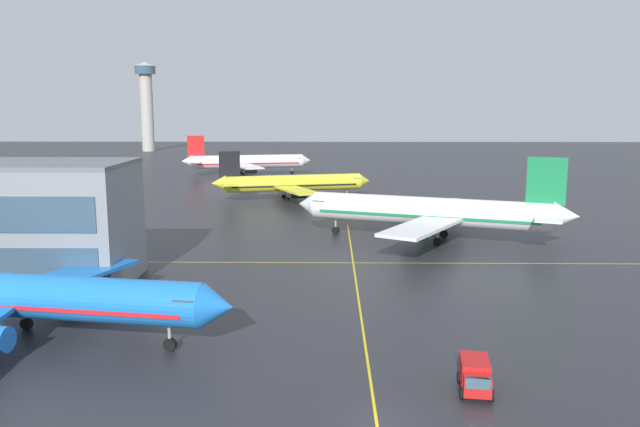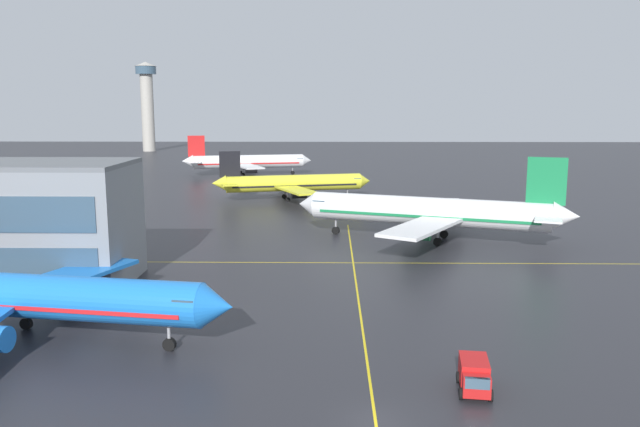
# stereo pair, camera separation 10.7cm
# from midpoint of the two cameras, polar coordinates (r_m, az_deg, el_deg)

# --- Properties ---
(ground_plane) EXTENTS (600.00, 600.00, 0.00)m
(ground_plane) POSITION_cam_midpoint_polar(r_m,az_deg,el_deg) (41.46, 5.00, -18.03)
(ground_plane) COLOR #28282D
(airliner_front_gate) EXTENTS (35.95, 30.69, 11.19)m
(airliner_front_gate) POSITION_cam_midpoint_polar(r_m,az_deg,el_deg) (57.94, -25.34, -6.72)
(airliner_front_gate) COLOR blue
(airliner_front_gate) RESTS_ON ground
(airliner_second_row) EXTENTS (38.94, 33.33, 12.45)m
(airliner_second_row) POSITION_cam_midpoint_polar(r_m,az_deg,el_deg) (91.71, 9.86, 0.15)
(airliner_second_row) COLOR white
(airliner_second_row) RESTS_ON ground
(airliner_third_row) EXTENTS (32.55, 27.68, 10.21)m
(airliner_third_row) POSITION_cam_midpoint_polar(r_m,az_deg,el_deg) (129.82, -2.58, 2.73)
(airliner_third_row) COLOR yellow
(airliner_third_row) RESTS_ON ground
(airliner_far_left_stand) EXTENTS (35.42, 30.08, 11.08)m
(airliner_far_left_stand) POSITION_cam_midpoint_polar(r_m,az_deg,el_deg) (176.81, -6.63, 4.63)
(airliner_far_left_stand) COLOR white
(airliner_far_left_stand) RESTS_ON ground
(taxiway_markings) EXTENTS (153.48, 92.09, 0.01)m
(taxiway_markings) POSITION_cam_midpoint_polar(r_m,az_deg,el_deg) (58.84, 3.68, -9.42)
(taxiway_markings) COLOR yellow
(taxiway_markings) RESTS_ON ground
(service_truck_red_van) EXTENTS (2.60, 4.32, 2.10)m
(service_truck_red_van) POSITION_cam_midpoint_polar(r_m,az_deg,el_deg) (45.73, 13.68, -13.89)
(service_truck_red_van) COLOR red
(service_truck_red_van) RESTS_ON ground
(control_tower) EXTENTS (8.82, 8.82, 36.75)m
(control_tower) POSITION_cam_midpoint_polar(r_m,az_deg,el_deg) (277.76, -15.31, 9.82)
(control_tower) COLOR #ADA89E
(control_tower) RESTS_ON ground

